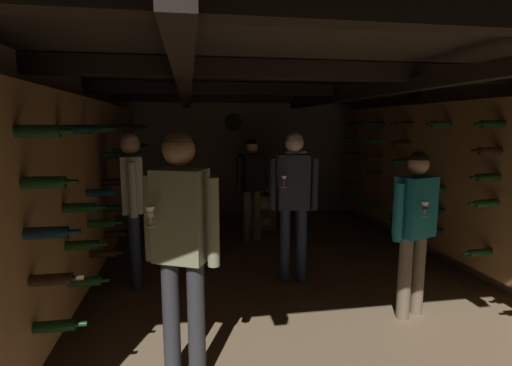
{
  "coord_description": "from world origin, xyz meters",
  "views": [
    {
      "loc": [
        -1.01,
        -4.33,
        1.79
      ],
      "look_at": [
        -0.24,
        0.11,
        1.1
      ],
      "focal_mm": 27.17,
      "sensor_mm": 36.0,
      "label": 1
    }
  ],
  "objects_px": {
    "person_guest_far_right": "(293,177)",
    "wine_crate_stack": "(260,212)",
    "display_bottle": "(266,186)",
    "person_guest_mid_left": "(132,195)",
    "person_guest_rear_center": "(252,181)",
    "person_guest_near_right": "(415,220)",
    "person_guest_near_left": "(181,233)",
    "person_host_center": "(294,192)"
  },
  "relations": [
    {
      "from": "person_guest_rear_center",
      "to": "person_guest_near_left",
      "type": "bearing_deg",
      "value": -107.29
    },
    {
      "from": "person_guest_rear_center",
      "to": "person_guest_far_right",
      "type": "height_order",
      "value": "person_guest_far_right"
    },
    {
      "from": "person_guest_near_left",
      "to": "display_bottle",
      "type": "bearing_deg",
      "value": 70.73
    },
    {
      "from": "person_guest_rear_center",
      "to": "person_guest_far_right",
      "type": "relative_size",
      "value": 0.98
    },
    {
      "from": "person_host_center",
      "to": "person_guest_near_left",
      "type": "relative_size",
      "value": 0.98
    },
    {
      "from": "display_bottle",
      "to": "person_guest_far_right",
      "type": "distance_m",
      "value": 0.68
    },
    {
      "from": "person_guest_far_right",
      "to": "person_guest_rear_center",
      "type": "bearing_deg",
      "value": -170.28
    },
    {
      "from": "person_host_center",
      "to": "person_guest_mid_left",
      "type": "bearing_deg",
      "value": 174.25
    },
    {
      "from": "person_host_center",
      "to": "person_guest_rear_center",
      "type": "relative_size",
      "value": 1.08
    },
    {
      "from": "person_guest_far_right",
      "to": "person_host_center",
      "type": "bearing_deg",
      "value": -104.91
    },
    {
      "from": "person_guest_near_left",
      "to": "person_guest_mid_left",
      "type": "bearing_deg",
      "value": 107.69
    },
    {
      "from": "wine_crate_stack",
      "to": "person_guest_far_right",
      "type": "bearing_deg",
      "value": -51.88
    },
    {
      "from": "person_guest_rear_center",
      "to": "person_guest_far_right",
      "type": "distance_m",
      "value": 0.69
    },
    {
      "from": "wine_crate_stack",
      "to": "person_host_center",
      "type": "distance_m",
      "value": 2.41
    },
    {
      "from": "display_bottle",
      "to": "person_guest_near_right",
      "type": "xyz_separation_m",
      "value": [
        0.73,
        -3.27,
        0.19
      ]
    },
    {
      "from": "person_guest_mid_left",
      "to": "person_guest_rear_center",
      "type": "height_order",
      "value": "person_guest_mid_left"
    },
    {
      "from": "person_guest_far_right",
      "to": "wine_crate_stack",
      "type": "bearing_deg",
      "value": 128.12
    },
    {
      "from": "person_guest_near_left",
      "to": "person_guest_far_right",
      "type": "xyz_separation_m",
      "value": [
        1.67,
        3.3,
        -0.1
      ]
    },
    {
      "from": "display_bottle",
      "to": "person_guest_mid_left",
      "type": "relative_size",
      "value": 0.21
    },
    {
      "from": "person_guest_near_left",
      "to": "person_guest_far_right",
      "type": "height_order",
      "value": "person_guest_near_left"
    },
    {
      "from": "person_guest_mid_left",
      "to": "person_guest_near_right",
      "type": "xyz_separation_m",
      "value": [
        2.63,
        -1.14,
        -0.11
      ]
    },
    {
      "from": "person_host_center",
      "to": "person_guest_mid_left",
      "type": "relative_size",
      "value": 1.01
    },
    {
      "from": "display_bottle",
      "to": "person_guest_near_right",
      "type": "bearing_deg",
      "value": -77.39
    },
    {
      "from": "display_bottle",
      "to": "person_host_center",
      "type": "bearing_deg",
      "value": -93.62
    },
    {
      "from": "person_guest_near_right",
      "to": "person_guest_far_right",
      "type": "relative_size",
      "value": 0.96
    },
    {
      "from": "person_guest_near_right",
      "to": "person_guest_far_right",
      "type": "bearing_deg",
      "value": 98.62
    },
    {
      "from": "wine_crate_stack",
      "to": "display_bottle",
      "type": "bearing_deg",
      "value": 2.84
    },
    {
      "from": "person_guest_rear_center",
      "to": "person_guest_near_right",
      "type": "bearing_deg",
      "value": -67.3
    },
    {
      "from": "person_host_center",
      "to": "person_guest_rear_center",
      "type": "distance_m",
      "value": 1.65
    },
    {
      "from": "display_bottle",
      "to": "person_guest_mid_left",
      "type": "xyz_separation_m",
      "value": [
        -1.9,
        -2.13,
        0.29
      ]
    },
    {
      "from": "person_host_center",
      "to": "person_guest_mid_left",
      "type": "xyz_separation_m",
      "value": [
        -1.75,
        0.18,
        -0.01
      ]
    },
    {
      "from": "wine_crate_stack",
      "to": "person_guest_far_right",
      "type": "xyz_separation_m",
      "value": [
        0.43,
        -0.55,
        0.67
      ]
    },
    {
      "from": "person_host_center",
      "to": "wine_crate_stack",
      "type": "bearing_deg",
      "value": 89.1
    },
    {
      "from": "wine_crate_stack",
      "to": "person_guest_near_left",
      "type": "bearing_deg",
      "value": -107.83
    },
    {
      "from": "person_guest_near_left",
      "to": "person_guest_rear_center",
      "type": "xyz_separation_m",
      "value": [
        0.99,
        3.19,
        -0.13
      ]
    },
    {
      "from": "display_bottle",
      "to": "person_host_center",
      "type": "height_order",
      "value": "person_host_center"
    },
    {
      "from": "person_guest_far_right",
      "to": "person_guest_near_right",
      "type": "bearing_deg",
      "value": -81.38
    },
    {
      "from": "person_host_center",
      "to": "person_guest_rear_center",
      "type": "xyz_separation_m",
      "value": [
        -0.21,
        1.64,
        -0.1
      ]
    },
    {
      "from": "person_guest_mid_left",
      "to": "wine_crate_stack",
      "type": "bearing_deg",
      "value": 49.86
    },
    {
      "from": "display_bottle",
      "to": "person_guest_rear_center",
      "type": "bearing_deg",
      "value": -118.05
    },
    {
      "from": "person_guest_near_right",
      "to": "person_guest_mid_left",
      "type": "bearing_deg",
      "value": 156.51
    },
    {
      "from": "wine_crate_stack",
      "to": "person_guest_far_right",
      "type": "relative_size",
      "value": 0.37
    }
  ]
}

